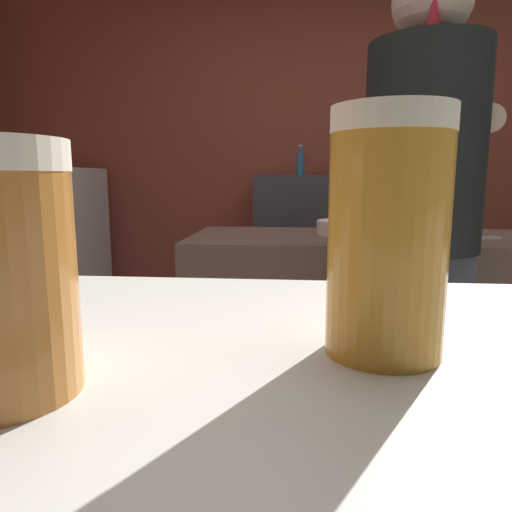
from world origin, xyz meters
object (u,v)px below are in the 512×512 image
mini_fridge (46,256)px  mixing_bowl (343,228)px  bartender (420,223)px  bottle_soy (300,163)px  bottle_olive_oil (351,165)px  chefs_knife (467,238)px  pint_glass_far (387,234)px  bottle_hot_sauce (338,160)px

mini_fridge → mixing_bowl: mini_fridge is taller
mini_fridge → bartender: (2.09, -1.60, 0.40)m
bottle_soy → bottle_olive_oil: bearing=16.0°
chefs_knife → bartender: bearing=-126.9°
bartender → bottle_soy: bartender is taller
mixing_bowl → bottle_olive_oil: 1.41m
mixing_bowl → chefs_knife: (0.46, -0.07, -0.03)m
mini_fridge → pint_glass_far: bearing=-56.9°
bottle_hot_sauce → bottle_soy: bearing=166.7°
chefs_knife → bottle_olive_oil: size_ratio=1.31×
bartender → mixing_bowl: 0.51m
pint_glass_far → bottle_olive_oil: (0.30, 2.99, 0.12)m
mini_fridge → bottle_hot_sauce: bottle_hot_sauce is taller
pint_glass_far → bartender: bearing=75.0°
bottle_soy → chefs_knife: bearing=-64.8°
chefs_knife → bottle_soy: (-0.63, 1.35, 0.32)m
bartender → chefs_knife: 0.50m
pint_glass_far → bottle_olive_oil: bearing=84.4°
chefs_knife → bottle_hot_sauce: bearing=104.7°
bottle_olive_oil → bottle_soy: size_ratio=0.94×
mixing_bowl → chefs_knife: size_ratio=0.89×
mini_fridge → bartender: bearing=-37.5°
bottle_olive_oil → bottle_soy: (-0.34, -0.10, 0.01)m
bottle_soy → pint_glass_far: bearing=-89.0°
bottle_olive_oil → bottle_soy: bearing=-164.0°
bartender → pint_glass_far: (-0.30, -1.13, 0.10)m
bottle_hot_sauce → bottle_olive_oil: bearing=57.0°
chefs_knife → pint_glass_far: 1.66m
pint_glass_far → bottle_soy: (-0.05, 2.89, 0.12)m
bottle_olive_oil → pint_glass_far: bearing=-95.6°
mini_fridge → bottle_soy: 1.85m
mini_fridge → bartender: bartender is taller
pint_glass_far → mixing_bowl: bearing=85.5°
mixing_bowl → bottle_soy: size_ratio=1.09×
bartender → bottle_soy: (-0.35, 1.75, 0.22)m
bartender → mixing_bowl: bearing=31.6°
chefs_knife → bottle_hot_sauce: 1.39m
bartender → bottle_hot_sauce: 1.72m
pint_glass_far → bottle_olive_oil: 3.00m
mixing_bowl → bottle_hot_sauce: (0.07, 1.22, 0.31)m
bartender → bottle_soy: 1.80m
mini_fridge → bottle_olive_oil: bottle_olive_oil is taller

